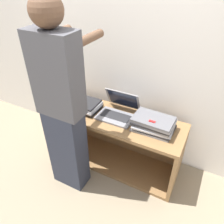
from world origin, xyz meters
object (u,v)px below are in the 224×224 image
(laptop_stack_left, at_px, (83,104))
(person, at_px, (62,108))
(laptop_stack_right, at_px, (153,124))
(laptop_open, at_px, (118,111))

(laptop_stack_left, distance_m, person, 0.51)
(laptop_stack_right, bearing_deg, laptop_open, 171.74)
(laptop_open, xyz_separation_m, laptop_stack_right, (0.40, -0.06, 0.02))
(laptop_stack_right, height_order, person, person)
(person, bearing_deg, laptop_stack_right, 32.19)
(laptop_open, xyz_separation_m, laptop_stack_left, (-0.40, -0.06, -0.00))
(laptop_stack_left, bearing_deg, laptop_open, 8.31)
(laptop_open, xyz_separation_m, person, (-0.30, -0.50, 0.24))
(laptop_stack_left, bearing_deg, laptop_stack_right, -0.02)
(laptop_open, relative_size, laptop_stack_right, 0.94)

